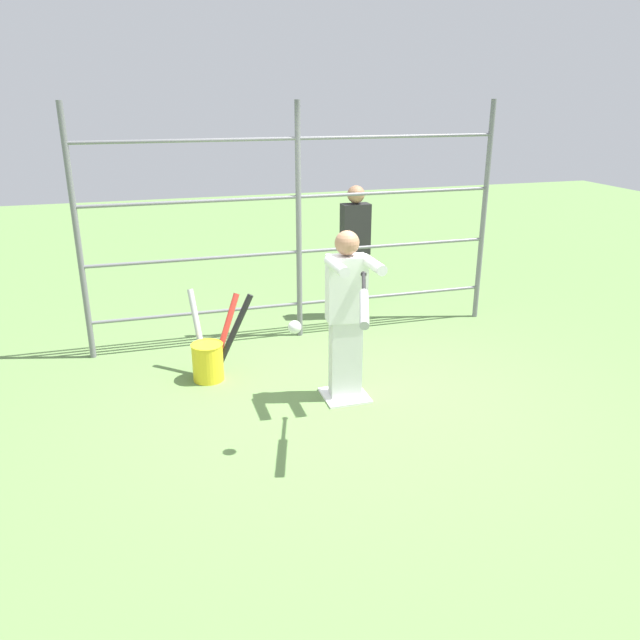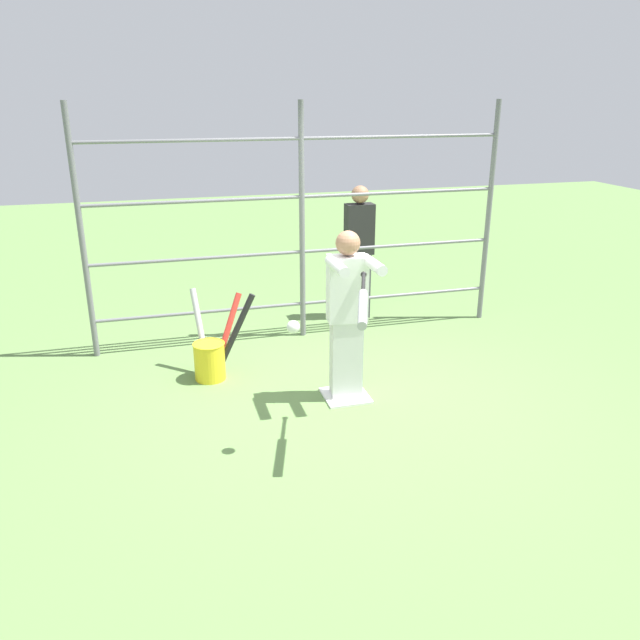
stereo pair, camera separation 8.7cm
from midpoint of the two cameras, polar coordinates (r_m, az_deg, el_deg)
name	(u,v)px [view 2 (the right image)]	position (r m, az deg, el deg)	size (l,w,h in m)	color
ground_plane	(346,396)	(5.72, 2.79, -7.00)	(24.00, 24.00, 0.00)	#608447
home_plate	(346,396)	(5.72, 2.79, -6.91)	(0.40, 0.40, 0.02)	white
fence_backstop	(302,225)	(6.77, -1.28, 8.71)	(4.53, 0.06, 2.54)	slate
batter	(347,311)	(5.38, 2.98, 0.79)	(0.39, 0.54, 1.53)	silver
baseball_bat_swinging	(363,304)	(4.41, 4.49, 1.46)	(0.35, 0.85, 0.16)	black
softball_in_flight	(293,327)	(4.46, -1.91, -0.64)	(0.10, 0.10, 0.10)	white
bat_bucket	(212,355)	(6.07, -9.44, -3.15)	(0.62, 0.55, 0.82)	yellow
bystander_behind_fence	(359,251)	(7.48, 3.91, 6.34)	(0.33, 0.21, 1.60)	#3F3F47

